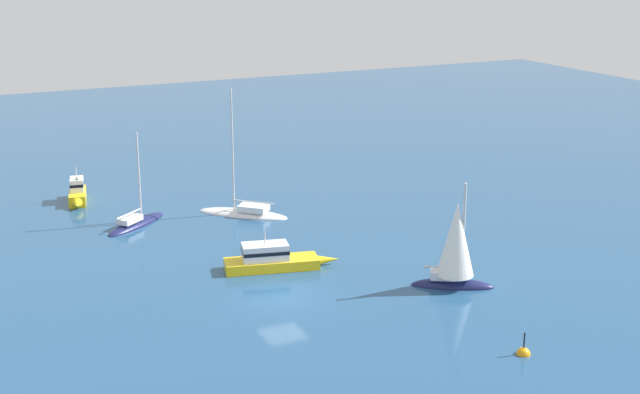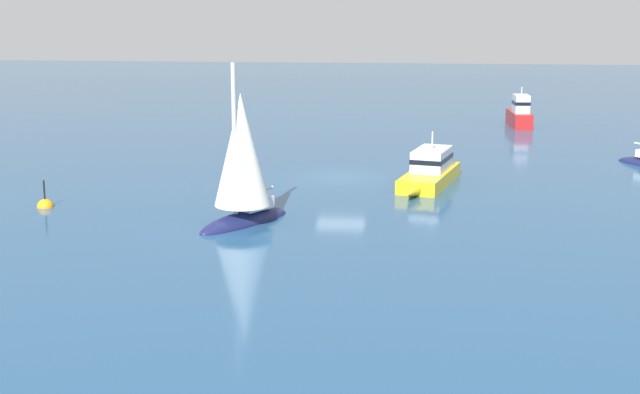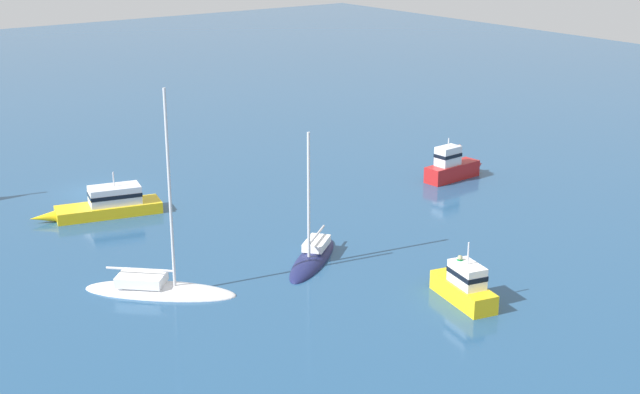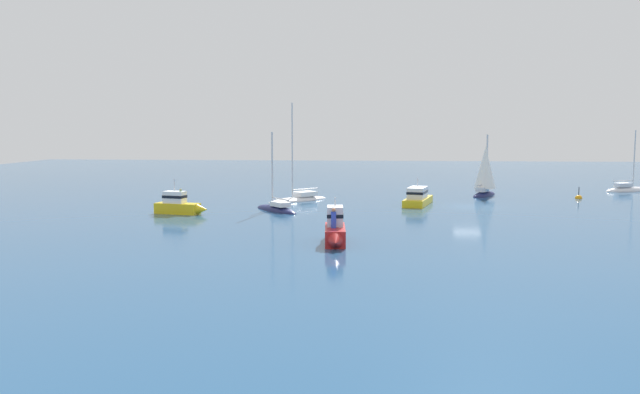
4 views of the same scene
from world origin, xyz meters
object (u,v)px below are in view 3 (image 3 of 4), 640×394
motor_cruiser (108,204)px  motor_cruiser_1 (454,166)px  cabin_cruiser (461,284)px  yacht_1 (313,258)px  ketch (158,289)px

motor_cruiser → motor_cruiser_1: bearing=176.7°
cabin_cruiser → yacht_1: bearing=31.2°
motor_cruiser → yacht_1: (5.67, -12.92, -0.58)m
yacht_1 → motor_cruiser_1: size_ratio=1.44×
motor_cruiser → yacht_1: bearing=127.4°
ketch → cabin_cruiser: bearing=4.4°
yacht_1 → cabin_cruiser: (2.75, -8.04, 0.66)m
ketch → cabin_cruiser: 14.31m
motor_cruiser → cabin_cruiser: bearing=125.6°
ketch → motor_cruiser: bearing=121.4°
yacht_1 → motor_cruiser_1: (16.15, 6.24, 0.74)m
ketch → cabin_cruiser: size_ratio=2.09×
ketch → yacht_1: 8.36m
motor_cruiser_1 → cabin_cruiser: (-13.40, -14.27, -0.09)m
motor_cruiser → ketch: ketch is taller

